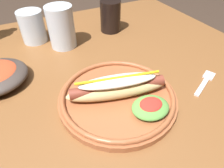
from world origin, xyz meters
TOP-DOWN VIEW (x-y plane):
  - dining_table at (0.00, 0.00)m, footprint 1.17×0.94m
  - hot_dog_plate at (0.05, -0.14)m, footprint 0.29×0.29m
  - fork at (0.30, -0.18)m, footprint 0.12×0.07m
  - soda_cup at (0.21, 0.22)m, footprint 0.08×0.08m
  - water_cup at (-0.07, 0.27)m, footprint 0.08×0.08m
  - extra_cup at (0.01, 0.19)m, footprint 0.09×0.09m

SIDE VIEW (x-z plane):
  - dining_table at x=0.00m, z-range 0.27..1.01m
  - fork at x=0.30m, z-range 0.74..0.74m
  - hot_dog_plate at x=0.05m, z-range 0.72..0.80m
  - water_cup at x=-0.07m, z-range 0.74..0.85m
  - soda_cup at x=0.21m, z-range 0.74..0.85m
  - extra_cup at x=0.01m, z-range 0.74..0.88m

